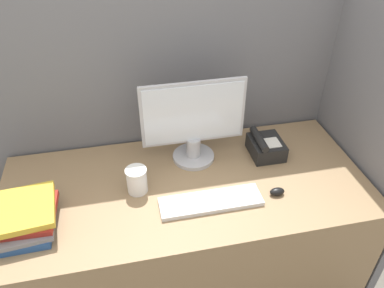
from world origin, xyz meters
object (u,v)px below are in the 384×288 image
(desk_telephone, at_px, (265,147))
(keyboard, at_px, (211,202))
(coffee_cup, at_px, (137,180))
(book_stack, at_px, (26,217))
(mouse, at_px, (277,192))
(monitor, at_px, (193,124))

(desk_telephone, bearing_deg, keyboard, -141.61)
(keyboard, height_order, coffee_cup, coffee_cup)
(keyboard, distance_m, book_stack, 0.75)
(keyboard, xyz_separation_m, book_stack, (-0.75, 0.03, 0.04))
(mouse, xyz_separation_m, desk_telephone, (0.05, 0.29, 0.03))
(keyboard, bearing_deg, coffee_cup, 154.18)
(monitor, relative_size, keyboard, 1.10)
(monitor, distance_m, coffee_cup, 0.37)
(keyboard, bearing_deg, desk_telephone, 38.39)
(keyboard, xyz_separation_m, desk_telephone, (0.35, 0.28, 0.04))
(coffee_cup, xyz_separation_m, desk_telephone, (0.65, 0.13, -0.01))
(keyboard, relative_size, coffee_cup, 3.64)
(mouse, bearing_deg, keyboard, 178.49)
(monitor, distance_m, mouse, 0.49)
(keyboard, distance_m, coffee_cup, 0.34)
(monitor, bearing_deg, keyboard, -88.74)
(book_stack, bearing_deg, desk_telephone, 12.70)
(keyboard, relative_size, desk_telephone, 2.45)
(mouse, height_order, book_stack, book_stack)
(mouse, bearing_deg, desk_telephone, 79.72)
(coffee_cup, distance_m, book_stack, 0.46)
(coffee_cup, height_order, book_stack, coffee_cup)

